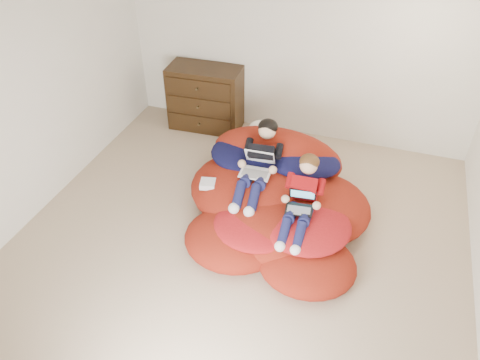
{
  "coord_description": "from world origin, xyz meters",
  "views": [
    {
      "loc": [
        1.24,
        -3.65,
        3.81
      ],
      "look_at": [
        -0.07,
        0.18,
        0.7
      ],
      "focal_mm": 35.0,
      "sensor_mm": 36.0,
      "label": 1
    }
  ],
  "objects_px": {
    "older_boy": "(260,159)",
    "laptop_white": "(257,166)",
    "laptop_black": "(301,203)",
    "beanbag_pile": "(274,198)",
    "younger_boy": "(302,195)",
    "dresser": "(206,98)"
  },
  "relations": [
    {
      "from": "beanbag_pile",
      "to": "older_boy",
      "type": "distance_m",
      "value": 0.5
    },
    {
      "from": "dresser",
      "to": "younger_boy",
      "type": "distance_m",
      "value": 2.76
    },
    {
      "from": "older_boy",
      "to": "laptop_black",
      "type": "height_order",
      "value": "older_boy"
    },
    {
      "from": "older_boy",
      "to": "laptop_black",
      "type": "bearing_deg",
      "value": -38.69
    },
    {
      "from": "dresser",
      "to": "beanbag_pile",
      "type": "distance_m",
      "value": 2.31
    },
    {
      "from": "older_boy",
      "to": "laptop_white",
      "type": "height_order",
      "value": "older_boy"
    },
    {
      "from": "older_boy",
      "to": "laptop_white",
      "type": "bearing_deg",
      "value": -90.0
    },
    {
      "from": "laptop_white",
      "to": "laptop_black",
      "type": "distance_m",
      "value": 0.74
    },
    {
      "from": "laptop_white",
      "to": "laptop_black",
      "type": "bearing_deg",
      "value": -33.05
    },
    {
      "from": "beanbag_pile",
      "to": "younger_boy",
      "type": "height_order",
      "value": "younger_boy"
    },
    {
      "from": "beanbag_pile",
      "to": "older_boy",
      "type": "height_order",
      "value": "older_boy"
    },
    {
      "from": "older_boy",
      "to": "laptop_black",
      "type": "xyz_separation_m",
      "value": [
        0.62,
        -0.49,
        -0.11
      ]
    },
    {
      "from": "beanbag_pile",
      "to": "older_boy",
      "type": "relative_size",
      "value": 1.95
    },
    {
      "from": "beanbag_pile",
      "to": "younger_boy",
      "type": "bearing_deg",
      "value": -36.94
    },
    {
      "from": "beanbag_pile",
      "to": "laptop_black",
      "type": "bearing_deg",
      "value": -41.93
    },
    {
      "from": "laptop_black",
      "to": "beanbag_pile",
      "type": "bearing_deg",
      "value": 138.07
    },
    {
      "from": "dresser",
      "to": "laptop_black",
      "type": "height_order",
      "value": "dresser"
    },
    {
      "from": "younger_boy",
      "to": "laptop_black",
      "type": "height_order",
      "value": "younger_boy"
    },
    {
      "from": "dresser",
      "to": "beanbag_pile",
      "type": "bearing_deg",
      "value": -47.2
    },
    {
      "from": "laptop_black",
      "to": "older_boy",
      "type": "bearing_deg",
      "value": 141.31
    },
    {
      "from": "dresser",
      "to": "older_boy",
      "type": "xyz_separation_m",
      "value": [
        1.32,
        -1.53,
        0.17
      ]
    },
    {
      "from": "older_boy",
      "to": "laptop_white",
      "type": "relative_size",
      "value": 3.05
    }
  ]
}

